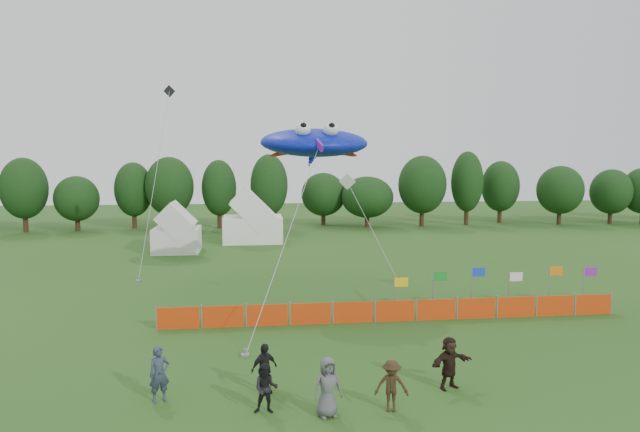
{
  "coord_description": "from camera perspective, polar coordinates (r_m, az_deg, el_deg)",
  "views": [
    {
      "loc": [
        -2.91,
        -18.1,
        7.65
      ],
      "look_at": [
        0.0,
        6.0,
        5.2
      ],
      "focal_mm": 32.0,
      "sensor_mm": 36.0,
      "label": 1
    }
  ],
  "objects": [
    {
      "name": "tent_right",
      "position": [
        52.81,
        -6.74,
        -0.49
      ],
      "size": [
        5.45,
        4.36,
        3.84
      ],
      "color": "white",
      "rests_on": "ground"
    },
    {
      "name": "ground",
      "position": [
        19.86,
        2.17,
        -16.89
      ],
      "size": [
        160.0,
        160.0,
        0.0
      ],
      "primitive_type": "plane",
      "color": "#234C16",
      "rests_on": "ground"
    },
    {
      "name": "barrier_fence",
      "position": [
        27.42,
        7.49,
        -9.4
      ],
      "size": [
        21.9,
        0.06,
        1.0
      ],
      "color": "red",
      "rests_on": "ground"
    },
    {
      "name": "spectator_f",
      "position": [
        20.04,
        12.81,
        -14.13
      ],
      "size": [
        1.71,
        1.06,
        1.76
      ],
      "primitive_type": "imported",
      "rotation": [
        0.0,
        0.0,
        0.36
      ],
      "color": "black",
      "rests_on": "ground"
    },
    {
      "name": "spectator_b",
      "position": [
        17.98,
        -5.42,
        -16.79
      ],
      "size": [
        0.8,
        0.65,
        1.52
      ],
      "primitive_type": "imported",
      "rotation": [
        0.0,
        0.0,
        -0.11
      ],
      "color": "black",
      "rests_on": "ground"
    },
    {
      "name": "treeline",
      "position": [
        63.28,
        -2.78,
        2.61
      ],
      "size": [
        104.57,
        8.78,
        8.36
      ],
      "color": "#382314",
      "rests_on": "ground"
    },
    {
      "name": "tent_left",
      "position": [
        48.16,
        -14.13,
        -1.55
      ],
      "size": [
        3.75,
        3.75,
        3.31
      ],
      "color": "white",
      "rests_on": "ground"
    },
    {
      "name": "small_kite_dark",
      "position": [
        42.11,
        -15.84,
        5.68
      ],
      "size": [
        1.58,
        9.37,
        13.24
      ],
      "color": "black",
      "rests_on": "ground"
    },
    {
      "name": "spectator_d",
      "position": [
        19.31,
        -5.6,
        -14.94
      ],
      "size": [
        1.04,
        0.87,
        1.66
      ],
      "primitive_type": "imported",
      "rotation": [
        0.0,
        0.0,
        0.57
      ],
      "color": "black",
      "rests_on": "ground"
    },
    {
      "name": "stingray_kite",
      "position": [
        31.64,
        -0.59,
        7.29
      ],
      "size": [
        7.02,
        17.37,
        9.58
      ],
      "color": "#0E20D0",
      "rests_on": "ground"
    },
    {
      "name": "spectator_a",
      "position": [
        19.29,
        -15.77,
        -14.97
      ],
      "size": [
        0.76,
        0.65,
        1.78
      ],
      "primitive_type": "imported",
      "rotation": [
        0.0,
        0.0,
        0.41
      ],
      "color": "#2D364B",
      "rests_on": "ground"
    },
    {
      "name": "spectator_c",
      "position": [
        18.13,
        7.16,
        -16.5
      ],
      "size": [
        1.11,
        0.76,
        1.59
      ],
      "primitive_type": "imported",
      "rotation": [
        0.0,
        0.0,
        -0.17
      ],
      "color": "#312413",
      "rests_on": "ground"
    },
    {
      "name": "flag_row",
      "position": [
        30.16,
        17.13,
        -6.46
      ],
      "size": [
        10.73,
        0.33,
        2.22
      ],
      "color": "gray",
      "rests_on": "ground"
    },
    {
      "name": "small_kite_white",
      "position": [
        38.34,
        4.13,
        0.77
      ],
      "size": [
        2.98,
        6.47,
        6.65
      ],
      "color": "silver",
      "rests_on": "ground"
    },
    {
      "name": "spectator_e",
      "position": [
        17.64,
        0.74,
        -16.72
      ],
      "size": [
        1.0,
        0.78,
        1.8
      ],
      "primitive_type": "imported",
      "rotation": [
        0.0,
        0.0,
        0.27
      ],
      "color": "#525257",
      "rests_on": "ground"
    }
  ]
}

